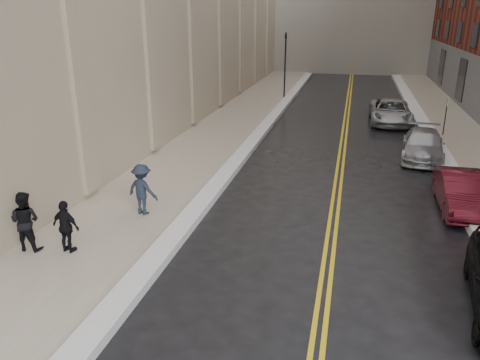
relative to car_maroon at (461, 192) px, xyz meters
The scene contains 15 objects.
ground 11.48m from the car_maroon, 126.39° to the right, with size 160.00×160.00×0.00m, color black.
sidewalk_left 13.19m from the car_maroon, 149.06° to the left, with size 4.00×64.00×0.15m, color gray.
sidewalk_right 7.15m from the car_maroon, 72.00° to the left, with size 3.00×64.00×0.15m, color gray.
lane_stripe_a 8.11m from the car_maroon, 123.13° to the left, with size 0.12×64.00×0.01m, color gold.
lane_stripe_b 7.99m from the car_maroon, 121.68° to the left, with size 0.12×64.00×0.01m, color gold.
snow_ridge_left 11.28m from the car_maroon, 143.04° to the left, with size 0.70×60.80×0.26m, color white.
snow_ridge_right 6.80m from the car_maroon, 87.04° to the left, with size 0.85×60.80×0.30m, color white.
traffic_signal 22.93m from the car_maroon, 114.35° to the left, with size 0.18×0.15×5.20m.
parking_sign_far 10.85m from the car_maroon, 84.17° to the left, with size 0.06×0.35×2.23m.
car_maroon is the anchor object (origin of this frame).
car_silver_near 6.33m from the car_maroon, 94.82° to the left, with size 1.86×4.58×1.33m, color #9B9DA3.
car_silver_far 13.99m from the car_maroon, 96.57° to the left, with size 2.45×5.31×1.48m, color #9C9FA4.
pedestrian_a 14.34m from the car_maroon, 153.28° to the right, with size 0.86×0.67×1.77m, color black.
pedestrian_b 11.15m from the car_maroon, 162.79° to the right, with size 1.14×0.65×1.76m, color #1B2230.
pedestrian_c 13.20m from the car_maroon, 151.44° to the right, with size 0.92×0.38×1.56m, color black.
Camera 1 is at (2.81, -7.58, 6.64)m, focal length 35.00 mm.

